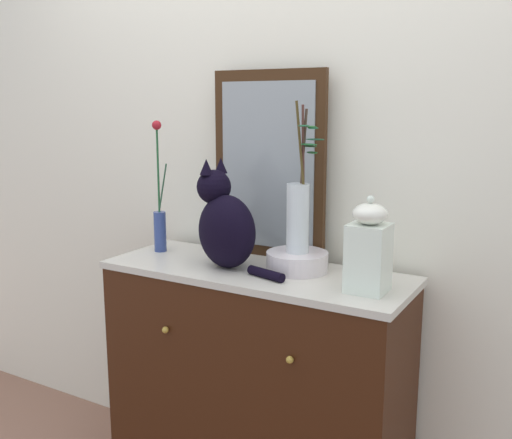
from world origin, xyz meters
name	(u,v)px	position (x,y,z in m)	size (l,w,h in m)	color
wall_back	(293,159)	(0.00, 0.28, 1.30)	(4.40, 0.08, 2.60)	white
sideboard	(256,390)	(0.00, 0.00, 0.47)	(1.11, 0.43, 0.93)	#371A0B
mirror_leaning	(268,165)	(-0.05, 0.18, 1.28)	(0.46, 0.03, 0.70)	#382110
cat_sitting	(225,224)	(-0.11, -0.03, 1.09)	(0.40, 0.22, 0.39)	black
vase_slim_green	(160,217)	(-0.46, 0.03, 1.07)	(0.07, 0.05, 0.52)	navy
bowl_porcelain	(297,261)	(0.14, 0.05, 0.96)	(0.22, 0.22, 0.07)	silver
vase_glass_clear	(299,211)	(0.14, 0.06, 1.15)	(0.12, 0.16, 0.52)	silver
jar_lidded_porcelain	(369,249)	(0.43, -0.04, 1.07)	(0.12, 0.12, 0.30)	white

